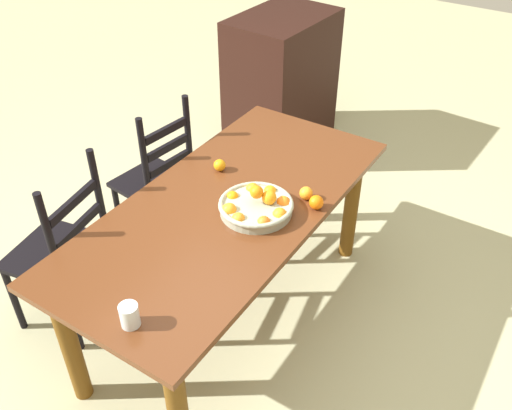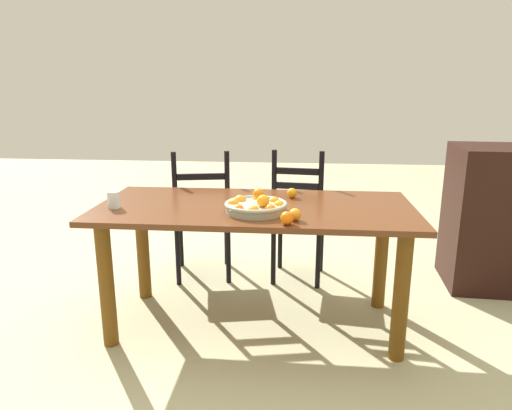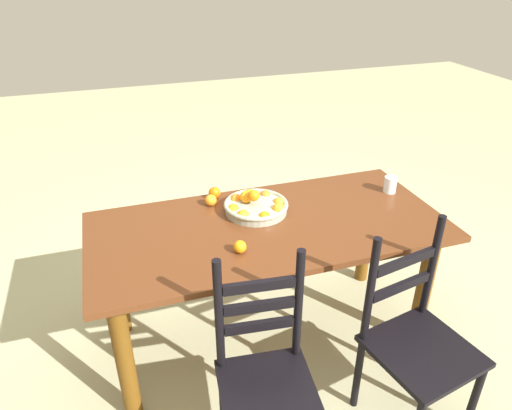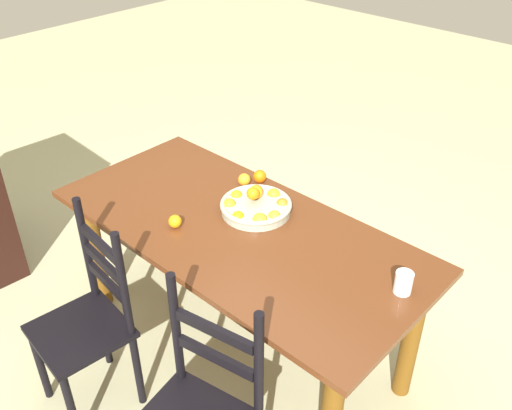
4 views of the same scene
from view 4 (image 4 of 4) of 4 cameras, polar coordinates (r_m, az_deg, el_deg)
ground_plane at (r=3.13m, az=-1.60°, el=-13.54°), size 12.00×12.00×0.00m
dining_table at (r=2.70m, az=-1.81°, el=-4.39°), size 1.82×0.85×0.76m
chair_near_window at (r=2.66m, az=-16.48°, el=-11.40°), size 0.42×0.42×1.00m
fruit_bowl at (r=2.70m, az=0.01°, el=-0.07°), size 0.35×0.35×0.13m
orange_loose_0 at (r=2.63m, az=-8.15°, el=-1.64°), size 0.06×0.06×0.06m
orange_loose_1 at (r=2.92m, az=-1.19°, el=2.59°), size 0.06×0.06×0.06m
orange_loose_2 at (r=2.94m, az=0.39°, el=2.90°), size 0.07×0.07×0.07m
drinking_glass at (r=2.32m, az=14.63°, el=-7.57°), size 0.07×0.07×0.09m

